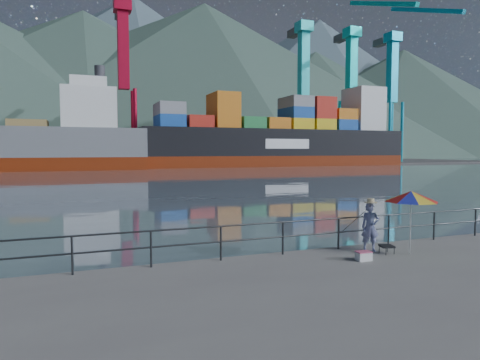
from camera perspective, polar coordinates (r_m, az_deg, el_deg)
name	(u,v)px	position (r m, az deg, el deg)	size (l,w,h in m)	color
ground	(361,336)	(8.71, 15.86, -19.40)	(24.00, 11.00, 0.50)	slate
harbor_water	(93,160)	(139.99, -19.07, 2.48)	(500.00, 280.00, 0.00)	slate
far_dock	(143,164)	(103.98, -12.83, 2.14)	(200.00, 40.00, 0.40)	#514F4C
guardrail	(253,240)	(12.82, 1.71, -8.01)	(22.00, 0.06, 1.03)	#2D3033
mountains	(166,86)	(224.30, -9.82, 12.24)	(600.00, 332.80, 80.00)	#385147
port_cranes	(239,95)	(101.29, -0.14, 11.27)	(116.00, 28.00, 38.40)	#BD2943
container_stacks	(230,152)	(109.72, -1.28, 3.74)	(58.00, 5.40, 7.80)	#267F3F
fisherman	(370,227)	(14.18, 16.97, -6.02)	(0.56, 0.37, 1.53)	navy
beach_umbrella	(411,197)	(13.98, 21.86, -2.06)	(2.02, 2.02, 1.95)	white
folding_stool	(387,249)	(14.10, 18.97, -8.72)	(0.49, 0.49, 0.26)	black
cooler_bag	(364,256)	(13.06, 16.16, -9.75)	(0.41, 0.28, 0.24)	silver
fishing_rod	(355,246)	(14.85, 15.09, -8.54)	(0.02, 0.02, 1.97)	black
container_ship	(284,138)	(94.22, 5.88, 5.59)	(58.88, 9.81, 18.10)	#681E08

